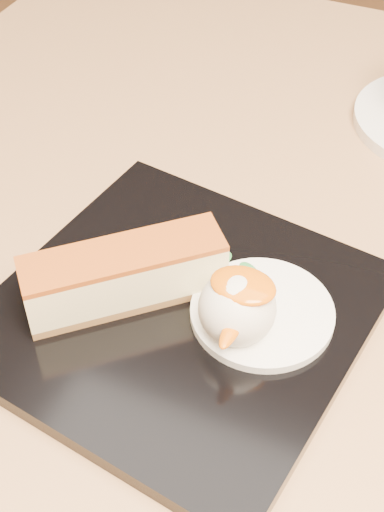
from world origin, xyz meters
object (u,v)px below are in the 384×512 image
at_px(table, 273,390).
at_px(cheesecake, 124,275).
at_px(ice_cream_scoop, 237,308).
at_px(dessert_plate, 179,314).

bearing_deg(table, cheesecake, -135.73).
bearing_deg(ice_cream_scoop, cheesecake, 180.00).
bearing_deg(table, ice_cream_scoop, -96.97).
bearing_deg(dessert_plate, table, 57.26).
bearing_deg(table, dessert_plate, -122.74).
bearing_deg(dessert_plate, cheesecake, -171.87).
height_order(table, ice_cream_scoop, ice_cream_scoop).
distance_m(dessert_plate, cheesecake, 0.04).
xyz_separation_m(dessert_plate, ice_cream_scoop, (0.04, -0.01, 0.03)).
height_order(cheesecake, ice_cream_scoop, ice_cream_scoop).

